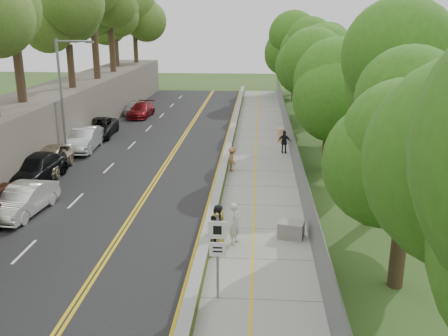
{
  "coord_description": "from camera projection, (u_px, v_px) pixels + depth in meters",
  "views": [
    {
      "loc": [
        2.31,
        -18.05,
        9.26
      ],
      "look_at": [
        0.5,
        8.0,
        1.4
      ],
      "focal_mm": 40.0,
      "sensor_mm": 36.0,
      "label": 1
    }
  ],
  "objects": [
    {
      "name": "sidewalk",
      "position": [
        261.0,
        158.0,
        34.22
      ],
      "size": [
        4.2,
        66.0,
        0.05
      ],
      "primitive_type": "cube",
      "color": "gray",
      "rests_on": "ground"
    },
    {
      "name": "concrete_block",
      "position": [
        291.0,
        230.0,
        21.76
      ],
      "size": [
        1.23,
        1.03,
        0.72
      ],
      "primitive_type": "cube",
      "rotation": [
        0.0,
        0.0,
        -0.23
      ],
      "color": "slate",
      "rests_on": "sidewalk"
    },
    {
      "name": "chainlink_fence",
      "position": [
        292.0,
        145.0,
        33.8
      ],
      "size": [
        0.04,
        66.0,
        2.0
      ],
      "primitive_type": "cube",
      "color": "slate",
      "rests_on": "ground"
    },
    {
      "name": "car_3",
      "position": [
        35.0,
        169.0,
        29.02
      ],
      "size": [
        2.56,
        5.53,
        1.56
      ],
      "primitive_type": "imported",
      "rotation": [
        0.0,
        0.0,
        -0.07
      ],
      "color": "black",
      "rests_on": "road"
    },
    {
      "name": "painter_2",
      "position": [
        218.0,
        226.0,
        20.68
      ],
      "size": [
        1.0,
        1.11,
        1.87
      ],
      "primitive_type": "imported",
      "rotation": [
        0.0,
        0.0,
        1.96
      ],
      "color": "black",
      "rests_on": "sidewalk"
    },
    {
      "name": "rock_embankment",
      "position": [
        31.0,
        127.0,
        34.71
      ],
      "size": [
        5.0,
        66.0,
        4.0
      ],
      "primitive_type": "cube",
      "color": "#595147",
      "rests_on": "ground"
    },
    {
      "name": "construction_barrel",
      "position": [
        280.0,
        135.0,
        38.76
      ],
      "size": [
        0.62,
        0.62,
        1.02
      ],
      "primitive_type": "cylinder",
      "color": "orange",
      "rests_on": "sidewalk"
    },
    {
      "name": "car_5",
      "position": [
        84.0,
        139.0,
        36.06
      ],
      "size": [
        2.08,
        5.11,
        1.65
      ],
      "primitive_type": "imported",
      "rotation": [
        0.0,
        0.0,
        0.07
      ],
      "color": "silver",
      "rests_on": "road"
    },
    {
      "name": "painter_1",
      "position": [
        235.0,
        224.0,
        21.02
      ],
      "size": [
        0.65,
        0.77,
        1.81
      ],
      "primitive_type": "imported",
      "rotation": [
        0.0,
        0.0,
        1.19
      ],
      "color": "silver",
      "rests_on": "sidewalk"
    },
    {
      "name": "trees_fenceside",
      "position": [
        333.0,
        55.0,
        31.91
      ],
      "size": [
        7.0,
        66.0,
        14.0
      ],
      "primitive_type": null,
      "color": "#37731B",
      "rests_on": "ground"
    },
    {
      "name": "person_far",
      "position": [
        284.0,
        142.0,
        35.25
      ],
      "size": [
        1.01,
        0.56,
        1.62
      ],
      "primitive_type": "imported",
      "rotation": [
        0.0,
        0.0,
        2.96
      ],
      "color": "black",
      "rests_on": "sidewalk"
    },
    {
      "name": "car_4",
      "position": [
        50.0,
        159.0,
        31.03
      ],
      "size": [
        2.29,
        4.93,
        1.64
      ],
      "primitive_type": "imported",
      "rotation": [
        0.0,
        0.0,
        0.08
      ],
      "color": "tan",
      "rests_on": "road"
    },
    {
      "name": "ground",
      "position": [
        198.0,
        258.0,
        20.06
      ],
      "size": [
        140.0,
        140.0,
        0.0
      ],
      "primitive_type": "plane",
      "color": "#33511E",
      "rests_on": "ground"
    },
    {
      "name": "car_1",
      "position": [
        24.0,
        200.0,
        24.27
      ],
      "size": [
        1.96,
        4.58,
        1.47
      ],
      "primitive_type": "imported",
      "rotation": [
        0.0,
        0.0,
        -0.09
      ],
      "color": "white",
      "rests_on": "road"
    },
    {
      "name": "painter_3",
      "position": [
        232.0,
        159.0,
        31.12
      ],
      "size": [
        0.86,
        1.13,
        1.54
      ],
      "primitive_type": "imported",
      "rotation": [
        0.0,
        0.0,
        1.9
      ],
      "color": "#9D683D",
      "rests_on": "sidewalk"
    },
    {
      "name": "car_7",
      "position": [
        141.0,
        110.0,
        48.35
      ],
      "size": [
        2.09,
        4.74,
        1.35
      ],
      "primitive_type": "imported",
      "rotation": [
        0.0,
        0.0,
        -0.04
      ],
      "color": "maroon",
      "rests_on": "road"
    },
    {
      "name": "painter_0",
      "position": [
        218.0,
        228.0,
        20.71
      ],
      "size": [
        0.8,
        0.97,
        1.72
      ],
      "primitive_type": "imported",
      "rotation": [
        0.0,
        0.0,
        1.91
      ],
      "color": "gold",
      "rests_on": "sidewalk"
    },
    {
      "name": "road",
      "position": [
        147.0,
        156.0,
        34.74
      ],
      "size": [
        11.2,
        66.0,
        0.04
      ],
      "primitive_type": "cube",
      "color": "black",
      "rests_on": "ground"
    },
    {
      "name": "signpost",
      "position": [
        218.0,
        247.0,
        16.55
      ],
      "size": [
        0.62,
        0.09,
        3.1
      ],
      "color": "gray",
      "rests_on": "sidewalk"
    },
    {
      "name": "streetlight",
      "position": [
        64.0,
        91.0,
        32.79
      ],
      "size": [
        2.52,
        0.22,
        8.0
      ],
      "color": "gray",
      "rests_on": "ground"
    },
    {
      "name": "car_6",
      "position": [
        98.0,
        128.0,
        40.31
      ],
      "size": [
        2.8,
        5.44,
        1.47
      ],
      "primitive_type": "imported",
      "rotation": [
        0.0,
        0.0,
        0.07
      ],
      "color": "black",
      "rests_on": "road"
    },
    {
      "name": "jersey_barrier",
      "position": [
        227.0,
        154.0,
        34.29
      ],
      "size": [
        0.42,
        66.0,
        0.6
      ],
      "primitive_type": "cube",
      "color": "#AADC1B",
      "rests_on": "ground"
    },
    {
      "name": "car_8",
      "position": [
        134.0,
        107.0,
        49.87
      ],
      "size": [
        1.68,
        3.94,
        1.33
      ],
      "primitive_type": "imported",
      "rotation": [
        0.0,
        0.0,
        0.03
      ],
      "color": "silver",
      "rests_on": "road"
    }
  ]
}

